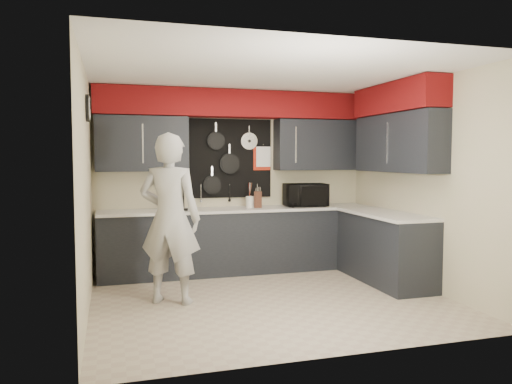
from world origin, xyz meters
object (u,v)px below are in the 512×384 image
object	(u,v)px
microwave	(305,195)
person	(170,219)
knife_block	(258,200)
coffee_maker	(177,197)
utensil_crock	(250,202)

from	to	relation	value
microwave	person	bearing A→B (deg)	-145.60
knife_block	coffee_maker	distance (m)	1.15
knife_block	coffee_maker	bearing A→B (deg)	-166.99
person	utensil_crock	bearing A→B (deg)	-109.69
coffee_maker	person	size ratio (longest dim) A/B	0.19
microwave	coffee_maker	bearing A→B (deg)	-175.24
microwave	knife_block	bearing A→B (deg)	-174.93
microwave	knife_block	size ratio (longest dim) A/B	2.57
person	microwave	bearing A→B (deg)	-124.39
microwave	coffee_maker	world-z (taller)	coffee_maker
knife_block	person	size ratio (longest dim) A/B	0.12
utensil_crock	person	bearing A→B (deg)	-135.02
microwave	person	world-z (taller)	person
microwave	utensil_crock	bearing A→B (deg)	-179.42
microwave	utensil_crock	size ratio (longest dim) A/B	3.66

